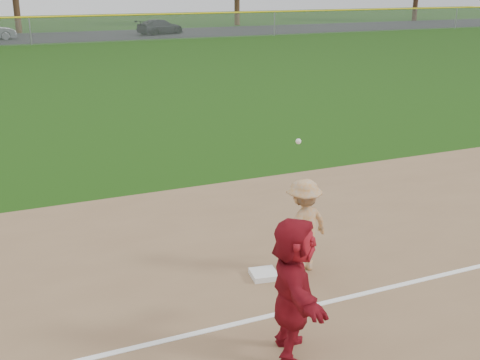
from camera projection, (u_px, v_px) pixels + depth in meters
name	position (u px, v px, depth m)	size (l,w,h in m)	color
ground	(278.00, 285.00, 9.50)	(160.00, 160.00, 0.00)	#193F0C
foul_line	(303.00, 308.00, 8.80)	(60.00, 0.10, 0.01)	white
parking_asphalt	(25.00, 38.00, 49.50)	(120.00, 10.00, 0.01)	black
first_base	(264.00, 274.00, 9.72)	(0.41, 0.41, 0.09)	white
base_runner	(293.00, 289.00, 7.43)	(1.75, 0.56, 1.89)	maroon
car_right	(160.00, 27.00, 52.77)	(1.80, 4.43, 1.29)	black
first_base_play	(303.00, 226.00, 9.73)	(1.13, 0.83, 2.30)	#9E9DA0
outfield_fence	(29.00, 18.00, 43.66)	(110.00, 0.12, 110.00)	#999EA0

